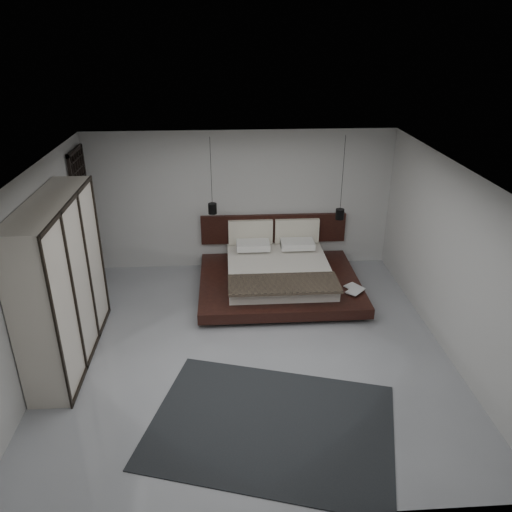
{
  "coord_description": "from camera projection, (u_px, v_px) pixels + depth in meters",
  "views": [
    {
      "loc": [
        -0.32,
        -6.48,
        4.57
      ],
      "look_at": [
        0.18,
        1.2,
        1.01
      ],
      "focal_mm": 35.0,
      "sensor_mm": 36.0,
      "label": 1
    }
  ],
  "objects": [
    {
      "name": "book_upper",
      "position": [
        349.0,
        289.0,
        8.86
      ],
      "size": [
        0.37,
        0.37,
        0.02
      ],
      "primitive_type": "imported",
      "rotation": [
        0.0,
        0.0,
        -0.77
      ],
      "color": "#99724C",
      "rests_on": "book_lower"
    },
    {
      "name": "ceiling",
      "position": [
        249.0,
        172.0,
        6.63
      ],
      "size": [
        6.0,
        6.0,
        0.0
      ],
      "primitive_type": "plane",
      "rotation": [
        3.14,
        0.0,
        0.0
      ],
      "color": "white",
      "rests_on": "wall_back"
    },
    {
      "name": "wall_left",
      "position": [
        37.0,
        273.0,
        7.04
      ],
      "size": [
        0.0,
        6.0,
        6.0
      ],
      "primitive_type": "plane",
      "rotation": [
        1.57,
        0.0,
        1.57
      ],
      "color": "#B6B6B3",
      "rests_on": "floor"
    },
    {
      "name": "wall_right",
      "position": [
        451.0,
        261.0,
        7.39
      ],
      "size": [
        0.0,
        6.0,
        6.0
      ],
      "primitive_type": "plane",
      "rotation": [
        1.57,
        0.0,
        -1.57
      ],
      "color": "#B6B6B3",
      "rests_on": "floor"
    },
    {
      "name": "floor",
      "position": [
        250.0,
        347.0,
        7.8
      ],
      "size": [
        6.0,
        6.0,
        0.0
      ],
      "primitive_type": "plane",
      "color": "#999CA1",
      "rests_on": "ground"
    },
    {
      "name": "pendant_left",
      "position": [
        212.0,
        208.0,
        9.31
      ],
      "size": [
        0.16,
        0.16,
        1.43
      ],
      "color": "black",
      "rests_on": "ceiling"
    },
    {
      "name": "wardrobe",
      "position": [
        61.0,
        283.0,
        7.14
      ],
      "size": [
        0.59,
        2.5,
        2.45
      ],
      "color": "beige",
      "rests_on": "floor"
    },
    {
      "name": "book_lower",
      "position": [
        350.0,
        290.0,
        8.9
      ],
      "size": [
        0.38,
        0.4,
        0.03
      ],
      "primitive_type": "imported",
      "rotation": [
        0.0,
        0.0,
        0.6
      ],
      "color": "#99724C",
      "rests_on": "bed"
    },
    {
      "name": "bed",
      "position": [
        278.0,
        274.0,
        9.44
      ],
      "size": [
        2.95,
        2.46,
        1.11
      ],
      "color": "black",
      "rests_on": "floor"
    },
    {
      "name": "pendant_right",
      "position": [
        340.0,
        214.0,
        9.52
      ],
      "size": [
        0.16,
        0.16,
        1.6
      ],
      "color": "black",
      "rests_on": "ceiling"
    },
    {
      "name": "lattice_screen",
      "position": [
        85.0,
        219.0,
        9.3
      ],
      "size": [
        0.05,
        0.9,
        2.6
      ],
      "primitive_type": "cube",
      "color": "black",
      "rests_on": "floor"
    },
    {
      "name": "rug",
      "position": [
        271.0,
        425.0,
        6.27
      ],
      "size": [
        3.48,
        2.9,
        0.01
      ],
      "primitive_type": "cube",
      "rotation": [
        0.0,
        0.0,
        -0.29
      ],
      "color": "black",
      "rests_on": "floor"
    },
    {
      "name": "wall_back",
      "position": [
        241.0,
        201.0,
        9.93
      ],
      "size": [
        6.0,
        0.0,
        6.0
      ],
      "primitive_type": "plane",
      "rotation": [
        1.57,
        0.0,
        0.0
      ],
      "color": "#B6B6B3",
      "rests_on": "floor"
    },
    {
      "name": "wall_front",
      "position": [
        266.0,
        412.0,
        4.5
      ],
      "size": [
        6.0,
        0.0,
        6.0
      ],
      "primitive_type": "plane",
      "rotation": [
        -1.57,
        0.0,
        0.0
      ],
      "color": "#B6B6B3",
      "rests_on": "floor"
    }
  ]
}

